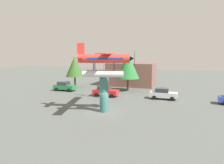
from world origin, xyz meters
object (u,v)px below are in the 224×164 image
(tree_east, at_px, (128,66))
(streetlight_primary, at_px, (105,73))
(display_pedestal, at_px, (104,94))
(car_near_green, at_px, (65,86))
(tree_west, at_px, (75,67))
(car_mid_red, at_px, (105,91))
(floatplane_monument, at_px, (105,62))
(storefront_building, at_px, (131,74))
(car_far_silver, at_px, (163,94))

(tree_east, bearing_deg, streetlight_primary, -100.43)
(display_pedestal, xyz_separation_m, car_near_green, (-12.40, 11.14, -1.34))
(tree_west, bearing_deg, car_mid_red, -36.05)
(floatplane_monument, distance_m, car_near_green, 17.54)
(storefront_building, bearing_deg, car_near_green, -133.76)
(display_pedestal, height_order, floatplane_monument, floatplane_monument)
(display_pedestal, height_order, car_far_silver, display_pedestal)
(car_mid_red, distance_m, tree_west, 12.25)
(floatplane_monument, height_order, streetlight_primary, floatplane_monument)
(car_far_silver, bearing_deg, storefront_building, 123.72)
(car_mid_red, xyz_separation_m, streetlight_primary, (0.75, -1.91, 3.24))
(streetlight_primary, bearing_deg, tree_west, 139.26)
(car_far_silver, distance_m, streetlight_primary, 9.64)
(floatplane_monument, relative_size, car_far_silver, 2.47)
(display_pedestal, xyz_separation_m, tree_east, (-0.94, 14.94, 2.60))
(car_mid_red, distance_m, storefront_building, 13.32)
(tree_west, height_order, tree_east, tree_east)
(tree_west, distance_m, tree_east, 11.77)
(display_pedestal, distance_m, tree_east, 15.20)
(tree_east, bearing_deg, storefront_building, 98.46)
(storefront_building, bearing_deg, streetlight_primary, -91.62)
(car_mid_red, bearing_deg, tree_east, 69.97)
(car_far_silver, bearing_deg, car_mid_red, -174.74)
(car_far_silver, bearing_deg, streetlight_primary, -162.17)
(storefront_building, distance_m, tree_west, 12.51)
(tree_west, bearing_deg, car_near_green, -86.59)
(car_mid_red, bearing_deg, display_pedestal, -70.25)
(car_far_silver, height_order, tree_west, tree_west)
(car_far_silver, relative_size, tree_east, 0.58)
(floatplane_monument, xyz_separation_m, streetlight_primary, (-2.55, 6.89, -2.00))
(display_pedestal, distance_m, storefront_building, 22.09)
(streetlight_primary, height_order, storefront_building, streetlight_primary)
(floatplane_monument, bearing_deg, streetlight_primary, 96.93)
(car_mid_red, bearing_deg, floatplane_monument, -69.46)
(floatplane_monument, bearing_deg, tree_west, 115.79)
(tree_west, bearing_deg, streetlight_primary, -40.74)
(display_pedestal, xyz_separation_m, storefront_building, (-1.99, 22.00, 0.26))
(car_near_green, height_order, streetlight_primary, streetlight_primary)
(car_far_silver, xyz_separation_m, tree_west, (-18.89, 6.05, 3.45))
(floatplane_monument, height_order, storefront_building, floatplane_monument)
(display_pedestal, bearing_deg, streetlight_primary, 109.28)
(floatplane_monument, xyz_separation_m, car_mid_red, (-3.30, 8.80, -5.24))
(floatplane_monument, height_order, car_far_silver, floatplane_monument)
(car_far_silver, xyz_separation_m, tree_east, (-7.16, 5.25, 3.94))
(car_near_green, bearing_deg, car_far_silver, -4.43)
(storefront_building, bearing_deg, floatplane_monument, -84.49)
(display_pedestal, xyz_separation_m, streetlight_primary, (-2.42, 6.92, 1.90))
(car_near_green, bearing_deg, tree_east, 18.38)
(car_far_silver, distance_m, storefront_building, 14.88)
(storefront_building, height_order, tree_east, tree_east)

